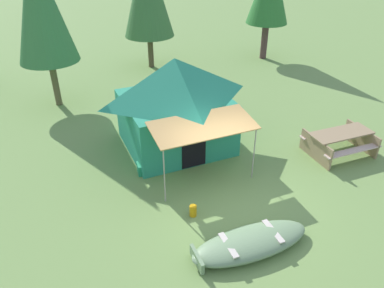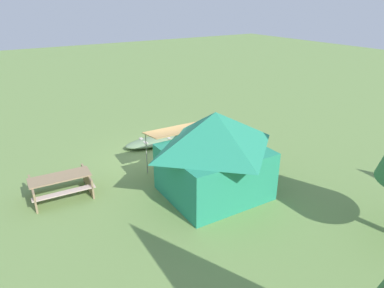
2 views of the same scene
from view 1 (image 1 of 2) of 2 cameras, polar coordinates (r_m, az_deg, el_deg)
name	(u,v)px [view 1 (image 1 of 2)]	position (r m, az deg, el deg)	size (l,w,h in m)	color
ground_plane	(231,200)	(10.21, 5.94, -8.53)	(80.00, 80.00, 0.00)	#6E8F4A
beached_rowboat	(250,242)	(8.87, 8.84, -14.57)	(2.92, 1.16, 0.37)	#6A885F
canvas_cabin_tent	(176,103)	(11.81, -2.51, 6.29)	(3.50, 4.32, 2.97)	#258B67
picnic_table	(340,140)	(12.73, 21.54, 0.56)	(2.08, 1.59, 0.75)	#947A58
cooler_box	(146,168)	(11.19, -6.99, -3.61)	(0.51, 0.37, 0.32)	#1F8D5C
fuel_can	(193,211)	(9.62, 0.16, -10.10)	(0.19, 0.19, 0.30)	orange
pine_tree_side	(40,4)	(15.16, -22.16, 19.07)	(2.22, 2.22, 5.97)	brown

